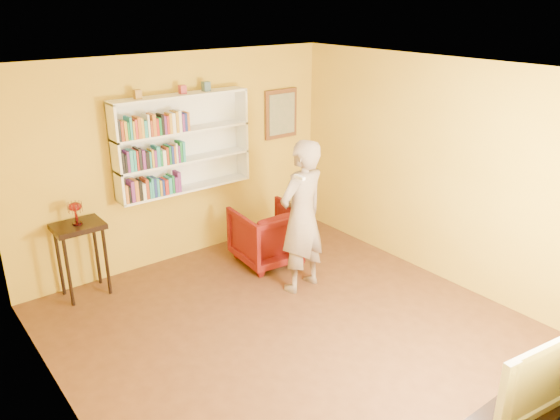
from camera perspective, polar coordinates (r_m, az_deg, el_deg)
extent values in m
cube|color=#4D2D18|center=(5.90, 2.15, -13.56)|extent=(5.30, 5.80, 0.12)
cube|color=gold|center=(7.23, -10.61, 5.22)|extent=(5.30, 0.04, 2.70)
cube|color=gold|center=(4.27, -21.91, -7.80)|extent=(0.04, 5.80, 2.70)
cube|color=gold|center=(6.83, 17.16, 3.66)|extent=(0.04, 5.80, 2.70)
cube|color=white|center=(4.87, 2.62, 14.40)|extent=(5.30, 5.80, 0.06)
cube|color=white|center=(7.13, -10.60, 7.08)|extent=(1.80, 0.03, 1.20)
cube|color=white|center=(6.67, -16.82, 5.53)|extent=(0.03, 0.28, 1.20)
cube|color=white|center=(7.45, -4.05, 8.01)|extent=(0.03, 0.28, 1.20)
cube|color=white|center=(7.19, -9.79, 2.25)|extent=(1.80, 0.28, 0.03)
cube|color=white|center=(7.07, -9.98, 5.16)|extent=(1.80, 0.28, 0.03)
cube|color=white|center=(6.98, -10.18, 8.15)|extent=(1.80, 0.28, 0.03)
cube|color=white|center=(6.89, -10.43, 11.71)|extent=(1.80, 0.28, 0.03)
cube|color=#BD6B25|center=(6.77, -15.89, 1.65)|extent=(0.04, 0.15, 0.22)
cube|color=black|center=(6.79, -15.63, 1.66)|extent=(0.03, 0.16, 0.21)
cube|color=#6B287A|center=(6.80, -15.32, 1.94)|extent=(0.04, 0.16, 0.26)
cube|color=#BD6B25|center=(6.82, -14.97, 2.06)|extent=(0.04, 0.17, 0.26)
cube|color=black|center=(6.83, -14.56, 2.08)|extent=(0.04, 0.15, 0.25)
cube|color=white|center=(6.87, -14.24, 1.99)|extent=(0.04, 0.18, 0.20)
cube|color=#97381B|center=(6.88, -13.96, 2.27)|extent=(0.04, 0.19, 0.25)
cube|color=teal|center=(6.90, -13.65, 2.17)|extent=(0.03, 0.19, 0.21)
cube|color=teal|center=(6.89, -13.36, 2.34)|extent=(0.03, 0.15, 0.25)
cube|color=navy|center=(6.91, -13.12, 2.37)|extent=(0.04, 0.16, 0.24)
cube|color=teal|center=(6.94, -12.90, 2.43)|extent=(0.03, 0.19, 0.23)
cube|color=#BD8D21|center=(6.95, -12.62, 2.38)|extent=(0.03, 0.19, 0.20)
cube|color=navy|center=(6.95, -12.30, 2.39)|extent=(0.03, 0.15, 0.20)
cube|color=#AD241A|center=(6.98, -12.00, 2.47)|extent=(0.04, 0.17, 0.19)
cube|color=teal|center=(6.99, -11.63, 2.60)|extent=(0.04, 0.16, 0.21)
cube|color=#19743B|center=(7.02, -11.38, 2.76)|extent=(0.03, 0.19, 0.23)
cube|color=#6B287A|center=(7.02, -11.00, 2.69)|extent=(0.04, 0.14, 0.20)
cube|color=#6B287A|center=(7.04, -10.71, 3.00)|extent=(0.04, 0.16, 0.26)
cube|color=black|center=(6.66, -16.28, 4.80)|extent=(0.03, 0.16, 0.24)
cube|color=black|center=(6.67, -15.97, 4.74)|extent=(0.02, 0.14, 0.22)
cube|color=#6B287A|center=(6.68, -15.77, 4.94)|extent=(0.03, 0.15, 0.25)
cube|color=teal|center=(6.69, -15.45, 5.03)|extent=(0.04, 0.15, 0.26)
cube|color=teal|center=(6.71, -15.12, 5.06)|extent=(0.03, 0.15, 0.25)
cube|color=#AD241A|center=(6.73, -14.89, 5.10)|extent=(0.02, 0.16, 0.24)
cube|color=black|center=(6.75, -14.65, 5.25)|extent=(0.04, 0.18, 0.26)
cube|color=#6B287A|center=(6.77, -14.31, 5.22)|extent=(0.04, 0.19, 0.23)
cube|color=black|center=(6.78, -13.90, 5.15)|extent=(0.04, 0.16, 0.20)
cube|color=teal|center=(6.78, -13.58, 5.18)|extent=(0.02, 0.14, 0.20)
cube|color=#BD8D21|center=(6.79, -13.35, 5.32)|extent=(0.03, 0.15, 0.22)
cube|color=#6B287A|center=(6.81, -13.10, 5.32)|extent=(0.03, 0.15, 0.21)
cube|color=teal|center=(6.83, -12.85, 5.56)|extent=(0.04, 0.17, 0.25)
cube|color=#19743B|center=(6.84, -12.51, 5.41)|extent=(0.03, 0.15, 0.20)
cube|color=white|center=(6.86, -12.21, 5.43)|extent=(0.04, 0.15, 0.19)
cube|color=#97381B|center=(6.87, -11.89, 5.61)|extent=(0.03, 0.15, 0.22)
cube|color=#19743B|center=(6.90, -11.67, 5.73)|extent=(0.02, 0.17, 0.23)
cube|color=navy|center=(6.92, -11.44, 5.76)|extent=(0.03, 0.18, 0.22)
cube|color=#BD6B25|center=(6.92, -11.21, 5.80)|extent=(0.02, 0.17, 0.22)
cube|color=white|center=(6.92, -10.97, 5.92)|extent=(0.02, 0.15, 0.25)
cube|color=#6B287A|center=(6.95, -10.80, 5.86)|extent=(0.02, 0.18, 0.21)
cube|color=#19743B|center=(6.95, -10.54, 6.07)|extent=(0.03, 0.15, 0.26)
cube|color=teal|center=(6.97, -10.26, 6.10)|extent=(0.03, 0.16, 0.26)
cube|color=black|center=(6.56, -16.62, 7.98)|extent=(0.02, 0.14, 0.25)
cube|color=#97381B|center=(6.57, -16.35, 7.96)|extent=(0.03, 0.14, 0.23)
cube|color=#BD8D21|center=(6.59, -16.02, 8.00)|extent=(0.03, 0.14, 0.22)
cube|color=#19743B|center=(6.61, -15.77, 8.00)|extent=(0.02, 0.16, 0.21)
cube|color=teal|center=(6.63, -15.57, 8.28)|extent=(0.03, 0.18, 0.26)
cube|color=#BD8D21|center=(6.64, -15.30, 8.13)|extent=(0.02, 0.19, 0.21)
cube|color=#AD241A|center=(6.63, -14.99, 8.21)|extent=(0.03, 0.14, 0.23)
cube|color=#BD6B25|center=(6.66, -14.73, 8.38)|extent=(0.04, 0.17, 0.25)
cube|color=#BD8D21|center=(6.68, -14.44, 8.38)|extent=(0.03, 0.17, 0.24)
cube|color=teal|center=(6.70, -14.11, 8.28)|extent=(0.04, 0.18, 0.20)
cube|color=white|center=(6.71, -13.84, 8.62)|extent=(0.02, 0.19, 0.26)
cube|color=#97381B|center=(6.72, -13.51, 8.35)|extent=(0.03, 0.16, 0.19)
cube|color=#BD6B25|center=(6.74, -13.28, 8.70)|extent=(0.04, 0.18, 0.26)
cube|color=#AD241A|center=(6.74, -12.88, 8.50)|extent=(0.03, 0.14, 0.21)
cube|color=#19743B|center=(6.76, -12.64, 8.57)|extent=(0.03, 0.15, 0.21)
cube|color=black|center=(6.77, -12.39, 8.77)|extent=(0.03, 0.16, 0.24)
cube|color=#6B287A|center=(6.78, -12.12, 8.71)|extent=(0.03, 0.15, 0.22)
cube|color=#AD241A|center=(6.80, -11.86, 8.77)|extent=(0.03, 0.16, 0.22)
cube|color=#BD8D21|center=(6.81, -11.58, 8.91)|extent=(0.03, 0.14, 0.25)
cube|color=white|center=(6.83, -11.29, 8.96)|extent=(0.04, 0.16, 0.24)
cube|color=#BD8D21|center=(6.86, -10.97, 9.07)|extent=(0.03, 0.17, 0.25)
cube|color=white|center=(6.87, -10.67, 9.17)|extent=(0.04, 0.17, 0.27)
cube|color=#6B287A|center=(6.90, -10.39, 9.04)|extent=(0.03, 0.19, 0.22)
cube|color=navy|center=(6.91, -10.10, 9.10)|extent=(0.03, 0.17, 0.22)
cube|color=#BD6B25|center=(6.92, -9.81, 9.16)|extent=(0.03, 0.15, 0.23)
cube|color=olive|center=(6.65, -14.67, 11.62)|extent=(0.08, 0.08, 0.11)
cube|color=#A83844|center=(6.90, -10.16, 12.30)|extent=(0.08, 0.08, 0.10)
cube|color=#456373|center=(7.06, -7.74, 12.69)|extent=(0.09, 0.09, 0.12)
cube|color=brown|center=(7.95, 0.10, 10.02)|extent=(0.55, 0.04, 0.70)
cube|color=tan|center=(7.93, 0.21, 9.99)|extent=(0.45, 0.02, 0.58)
cylinder|color=black|center=(6.63, -21.24, -6.11)|extent=(0.04, 0.04, 0.84)
cylinder|color=black|center=(6.74, -17.67, -5.16)|extent=(0.04, 0.04, 0.84)
cylinder|color=black|center=(6.91, -22.05, -5.08)|extent=(0.04, 0.04, 0.84)
cylinder|color=black|center=(7.02, -18.62, -4.20)|extent=(0.04, 0.04, 0.84)
cube|color=black|center=(6.64, -20.37, -1.62)|extent=(0.55, 0.42, 0.06)
cylinder|color=maroon|center=(6.63, -20.42, -1.30)|extent=(0.11, 0.11, 0.02)
cylinder|color=maroon|center=(6.60, -20.51, -0.65)|extent=(0.03, 0.03, 0.14)
ellipsoid|color=maroon|center=(6.56, -20.64, 0.33)|extent=(0.15, 0.15, 0.10)
cylinder|color=beige|center=(6.58, -20.01, 0.42)|extent=(0.01, 0.01, 0.11)
cylinder|color=beige|center=(6.61, -20.23, 0.50)|extent=(0.01, 0.01, 0.11)
cylinder|color=beige|center=(6.63, -20.57, 0.51)|extent=(0.01, 0.01, 0.11)
cylinder|color=beige|center=(6.62, -20.93, 0.44)|extent=(0.01, 0.01, 0.11)
cylinder|color=beige|center=(6.60, -21.20, 0.32)|extent=(0.01, 0.01, 0.11)
cylinder|color=beige|center=(6.56, -21.30, 0.19)|extent=(0.01, 0.01, 0.11)
cylinder|color=beige|center=(6.52, -21.18, 0.08)|extent=(0.01, 0.01, 0.11)
cylinder|color=beige|center=(6.49, -20.89, 0.03)|extent=(0.01, 0.01, 0.11)
cylinder|color=beige|center=(6.49, -20.52, 0.06)|extent=(0.01, 0.01, 0.11)
cylinder|color=beige|center=(6.50, -20.18, 0.16)|extent=(0.01, 0.01, 0.11)
cylinder|color=beige|center=(6.54, -20.00, 0.30)|extent=(0.01, 0.01, 0.11)
imported|color=#4D0507|center=(7.23, -1.28, -2.61)|extent=(0.89, 0.91, 0.76)
imported|color=#7D6A5B|center=(6.37, 2.29, -0.73)|extent=(0.73, 0.54, 1.85)
cube|color=white|center=(5.82, 2.05, 3.43)|extent=(0.04, 0.15, 0.04)
imported|color=black|center=(4.55, 25.32, -14.76)|extent=(1.10, 0.29, 0.63)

